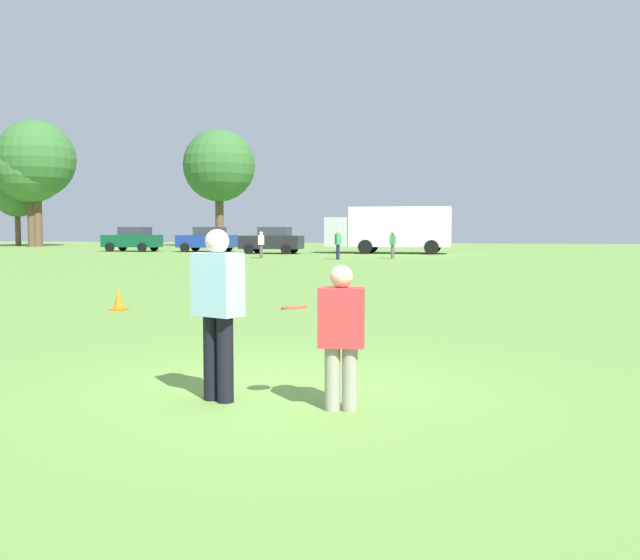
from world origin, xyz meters
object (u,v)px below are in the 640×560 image
player_thrower (218,305)px  box_truck (391,228)px  bystander_field_marshal (393,243)px  traffic_cone (119,300)px  parked_car_center (272,240)px  player_defender (341,330)px  parked_car_near_left (133,239)px  bystander_sideline_watcher (261,243)px  bystander_far_jogger (338,243)px  frisbee (294,308)px  parked_car_mid_left (207,239)px

player_thrower → box_truck: (-2.76, 42.28, 0.75)m
box_truck → bystander_field_marshal: box_truck is taller
traffic_cone → parked_car_center: parked_car_center is taller
player_defender → parked_car_near_left: bearing=118.7°
player_defender → bystander_sideline_watcher: bearing=107.8°
bystander_far_jogger → bystander_field_marshal: 3.37m
bystander_far_jogger → bystander_field_marshal: (2.87, 1.77, -0.04)m
frisbee → parked_car_center: bearing=105.9°
frisbee → traffic_cone: size_ratio=0.57×
player_thrower → box_truck: size_ratio=0.21×
parked_car_center → player_defender: bearing=-73.5°
parked_car_center → bystander_far_jogger: (6.04, -7.97, 0.00)m
player_defender → bystander_field_marshal: 34.48m
frisbee → bystander_far_jogger: bearing=99.6°
parked_car_near_left → player_defender: bearing=-61.3°
player_thrower → bystander_field_marshal: bearing=93.0°
box_truck → bystander_far_jogger: size_ratio=5.20×
parked_car_near_left → bystander_sideline_watcher: 16.04m
player_defender → bystander_far_jogger: (-5.99, 32.57, 0.13)m
bystander_far_jogger → frisbee: bearing=-80.4°
frisbee → bystander_sideline_watcher: size_ratio=0.18×
player_thrower → bystander_far_jogger: bearing=98.2°
box_truck → bystander_far_jogger: 10.05m
traffic_cone → bystander_field_marshal: 27.10m
parked_car_near_left → parked_car_center: size_ratio=1.00×
box_truck → bystander_sideline_watcher: 11.33m
parked_car_near_left → parked_car_mid_left: same height
parked_car_center → traffic_cone: bearing=-80.1°
parked_car_mid_left → box_truck: 13.59m
player_thrower → frisbee: size_ratio=6.50×
traffic_cone → player_defender: bearing=-50.0°
parked_car_near_left → player_thrower: bearing=-62.6°
box_truck → bystander_far_jogger: bearing=-101.0°
player_defender → box_truck: bearing=95.5°
player_thrower → traffic_cone: bearing=124.0°
frisbee → player_thrower: bearing=-177.9°
player_thrower → parked_car_center: size_ratio=0.42×
traffic_cone → bystander_far_jogger: bearing=89.4°
parked_car_mid_left → bystander_far_jogger: (11.64, -10.41, 0.00)m
box_truck → bystander_sideline_watcher: (-6.56, -9.20, -0.87)m
box_truck → bystander_field_marshal: (0.96, -8.07, -0.87)m
parked_car_mid_left → bystander_sideline_watcher: bearing=-54.4°
player_defender → bystander_far_jogger: bearing=100.4°
parked_car_center → box_truck: 8.21m
player_defender → parked_car_mid_left: bearing=112.3°
player_defender → parked_car_mid_left: 46.46m
box_truck → bystander_field_marshal: size_ratio=5.46×
box_truck → bystander_sideline_watcher: bearing=-125.5°
frisbee → bystander_field_marshal: bearing=94.4°
player_defender → parked_car_mid_left: size_ratio=0.34×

